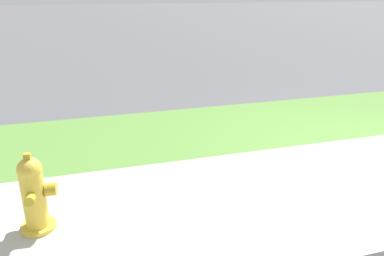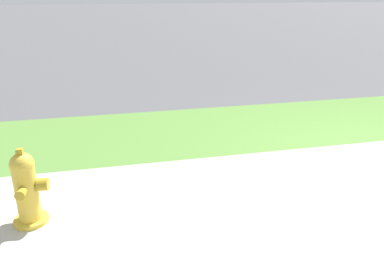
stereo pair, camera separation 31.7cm
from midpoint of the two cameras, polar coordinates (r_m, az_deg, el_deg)
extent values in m
cube|color=#568438|center=(6.78, 15.50, 1.51)|extent=(18.00, 2.18, 0.01)
cylinder|color=gold|center=(3.95, -24.51, -13.55)|extent=(0.32, 0.32, 0.05)
cylinder|color=gold|center=(3.79, -25.20, -9.62)|extent=(0.21, 0.21, 0.57)
sphere|color=gold|center=(3.67, -25.86, -5.74)|extent=(0.22, 0.22, 0.22)
cube|color=#B29323|center=(3.62, -26.16, -3.95)|extent=(0.06, 0.06, 0.06)
cylinder|color=#B29323|center=(3.89, -24.89, -7.68)|extent=(0.10, 0.10, 0.09)
cylinder|color=#B29323|center=(3.63, -25.85, -9.83)|extent=(0.10, 0.10, 0.09)
cylinder|color=#B29323|center=(3.72, -23.05, -8.63)|extent=(0.11, 0.13, 0.12)
camera|label=1|loc=(0.16, -91.85, -0.69)|focal=35.00mm
camera|label=2|loc=(0.16, 88.15, 0.69)|focal=35.00mm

